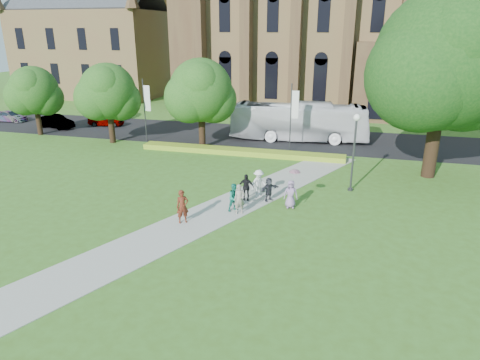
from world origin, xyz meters
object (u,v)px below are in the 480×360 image
(car_2, at_px, (9,116))
(pedestrian_0, at_px, (183,207))
(car_0, at_px, (106,120))
(large_tree, at_px, (445,60))
(car_1, at_px, (56,122))
(streetlamp, at_px, (354,143))
(tour_coach, at_px, (299,122))

(car_2, height_order, pedestrian_0, pedestrian_0)
(car_0, bearing_deg, large_tree, -112.45)
(large_tree, distance_m, car_1, 38.71)
(large_tree, bearing_deg, streetlamp, -140.71)
(car_0, height_order, pedestrian_0, pedestrian_0)
(pedestrian_0, bearing_deg, large_tree, 6.35)
(car_2, relative_size, pedestrian_0, 2.17)
(car_0, relative_size, car_1, 0.90)
(tour_coach, height_order, pedestrian_0, tour_coach)
(car_1, bearing_deg, car_2, 91.94)
(tour_coach, xyz_separation_m, pedestrian_0, (-3.75, -20.70, -0.86))
(large_tree, distance_m, car_2, 46.48)
(large_tree, relative_size, tour_coach, 1.00)
(tour_coach, distance_m, car_1, 26.58)
(streetlamp, relative_size, tour_coach, 0.40)
(tour_coach, bearing_deg, streetlamp, -162.61)
(streetlamp, distance_m, car_0, 30.64)
(car_0, xyz_separation_m, car_1, (-4.66, -2.47, 0.05))
(car_0, distance_m, car_1, 5.27)
(large_tree, bearing_deg, car_1, 169.36)
(tour_coach, bearing_deg, pedestrian_0, 164.89)
(car_1, bearing_deg, pedestrian_0, -115.87)
(large_tree, xyz_separation_m, tour_coach, (-10.79, 8.44, -6.50))
(large_tree, xyz_separation_m, car_1, (-37.30, 7.01, -7.63))
(streetlamp, distance_m, car_1, 33.92)
(streetlamp, bearing_deg, large_tree, 39.29)
(car_1, relative_size, car_2, 1.04)
(tour_coach, xyz_separation_m, car_0, (-21.85, 1.03, -1.18))
(car_2, xyz_separation_m, pedestrian_0, (30.46, -20.96, 0.38))
(large_tree, height_order, car_0, large_tree)
(car_1, bearing_deg, car_0, -47.71)
(tour_coach, height_order, car_2, tour_coach)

